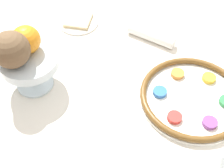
{
  "coord_description": "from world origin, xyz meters",
  "views": [
    {
      "loc": [
        -0.03,
        0.72,
        1.51
      ],
      "look_at": [
        0.09,
        0.09,
        0.76
      ],
      "focal_mm": 50.0,
      "sensor_mm": 36.0,
      "label": 1
    }
  ],
  "objects_px": {
    "orange_fruit": "(26,40)",
    "coconut": "(11,50)",
    "bread_plate": "(78,22)",
    "fruit_stand": "(30,64)",
    "napkin_roll": "(151,35)",
    "seder_plate": "(193,97)"
  },
  "relations": [
    {
      "from": "orange_fruit",
      "to": "napkin_roll",
      "type": "height_order",
      "value": "orange_fruit"
    },
    {
      "from": "napkin_roll",
      "to": "seder_plate",
      "type": "bearing_deg",
      "value": 121.05
    },
    {
      "from": "bread_plate",
      "to": "napkin_roll",
      "type": "xyz_separation_m",
      "value": [
        -0.29,
        0.05,
        0.01
      ]
    },
    {
      "from": "seder_plate",
      "to": "fruit_stand",
      "type": "bearing_deg",
      "value": 3.23
    },
    {
      "from": "seder_plate",
      "to": "bread_plate",
      "type": "height_order",
      "value": "seder_plate"
    },
    {
      "from": "fruit_stand",
      "to": "coconut",
      "type": "distance_m",
      "value": 0.09
    },
    {
      "from": "seder_plate",
      "to": "orange_fruit",
      "type": "height_order",
      "value": "orange_fruit"
    },
    {
      "from": "coconut",
      "to": "bread_plate",
      "type": "relative_size",
      "value": 0.7
    },
    {
      "from": "seder_plate",
      "to": "bread_plate",
      "type": "distance_m",
      "value": 0.55
    },
    {
      "from": "orange_fruit",
      "to": "coconut",
      "type": "bearing_deg",
      "value": 72.05
    },
    {
      "from": "seder_plate",
      "to": "napkin_roll",
      "type": "distance_m",
      "value": 0.31
    },
    {
      "from": "seder_plate",
      "to": "fruit_stand",
      "type": "relative_size",
      "value": 1.81
    },
    {
      "from": "fruit_stand",
      "to": "napkin_roll",
      "type": "height_order",
      "value": "fruit_stand"
    },
    {
      "from": "fruit_stand",
      "to": "coconut",
      "type": "xyz_separation_m",
      "value": [
        0.03,
        0.03,
        0.08
      ]
    },
    {
      "from": "napkin_roll",
      "to": "orange_fruit",
      "type": "bearing_deg",
      "value": 35.85
    },
    {
      "from": "fruit_stand",
      "to": "napkin_roll",
      "type": "bearing_deg",
      "value": -140.47
    },
    {
      "from": "coconut",
      "to": "orange_fruit",
      "type": "bearing_deg",
      "value": -107.95
    },
    {
      "from": "bread_plate",
      "to": "fruit_stand",
      "type": "bearing_deg",
      "value": 80.06
    },
    {
      "from": "coconut",
      "to": "napkin_roll",
      "type": "height_order",
      "value": "coconut"
    },
    {
      "from": "fruit_stand",
      "to": "orange_fruit",
      "type": "distance_m",
      "value": 0.08
    },
    {
      "from": "bread_plate",
      "to": "coconut",
      "type": "bearing_deg",
      "value": 76.71
    },
    {
      "from": "orange_fruit",
      "to": "napkin_roll",
      "type": "distance_m",
      "value": 0.47
    }
  ]
}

